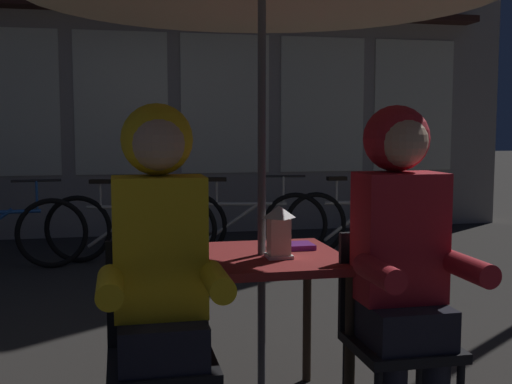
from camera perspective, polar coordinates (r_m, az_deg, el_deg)
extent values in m
cube|color=maroon|center=(2.90, 0.50, -5.93)|extent=(0.72, 0.72, 0.04)
cylinder|color=#2D2319|center=(2.65, -4.75, -15.39)|extent=(0.04, 0.04, 0.70)
cylinder|color=#2D2319|center=(2.80, 8.36, -14.31)|extent=(0.04, 0.04, 0.70)
cylinder|color=#2D2319|center=(3.24, -6.21, -11.47)|extent=(0.04, 0.04, 0.70)
cylinder|color=#2D2319|center=(3.35, 4.57, -10.84)|extent=(0.04, 0.04, 0.70)
cylinder|color=#4C4C51|center=(2.84, 0.51, 2.05)|extent=(0.04, 0.04, 2.25)
cube|color=white|center=(2.82, 2.04, -5.72)|extent=(0.11, 0.11, 0.02)
cube|color=white|center=(2.80, 2.05, -3.95)|extent=(0.09, 0.09, 0.16)
pyramid|color=white|center=(2.79, 2.05, -1.78)|extent=(0.11, 0.11, 0.06)
cube|color=black|center=(2.49, -8.38, -14.96)|extent=(0.40, 0.40, 0.04)
cube|color=black|center=(2.60, -8.73, -8.77)|extent=(0.40, 0.03, 0.42)
cube|color=black|center=(2.72, 12.81, -13.23)|extent=(0.40, 0.40, 0.04)
cylinder|color=black|center=(3.01, 14.34, -15.92)|extent=(0.03, 0.03, 0.41)
cube|color=black|center=(2.82, 11.32, -7.66)|extent=(0.40, 0.03, 0.42)
cube|color=black|center=(2.46, -8.41, -12.78)|extent=(0.32, 0.36, 0.16)
cube|color=yellow|center=(2.41, -8.60, -4.79)|extent=(0.34, 0.22, 0.52)
cylinder|color=yellow|center=(2.23, -3.54, -7.94)|extent=(0.09, 0.30, 0.09)
cylinder|color=yellow|center=(2.21, -12.90, -8.22)|extent=(0.09, 0.30, 0.09)
sphere|color=tan|center=(2.37, -8.73, 4.39)|extent=(0.21, 0.21, 0.21)
sphere|color=yellow|center=(2.42, -8.81, 4.66)|extent=(0.27, 0.27, 0.27)
cube|color=black|center=(2.69, 12.86, -11.21)|extent=(0.32, 0.36, 0.16)
cube|color=red|center=(2.65, 12.66, -3.92)|extent=(0.34, 0.22, 0.52)
cylinder|color=red|center=(2.56, 18.39, -6.47)|extent=(0.09, 0.30, 0.09)
cylinder|color=red|center=(2.40, 10.90, -7.09)|extent=(0.09, 0.30, 0.09)
sphere|color=tan|center=(2.61, 12.85, 4.43)|extent=(0.21, 0.21, 0.21)
sphere|color=red|center=(2.66, 12.39, 4.68)|extent=(0.27, 0.27, 0.27)
cube|color=#EAE5C6|center=(7.95, -21.07, 7.46)|extent=(1.10, 0.02, 1.70)
cube|color=#EAE5C6|center=(7.86, -11.90, 7.74)|extent=(1.10, 0.02, 1.70)
cube|color=#EAE5C6|center=(7.97, -2.74, 7.83)|extent=(1.10, 0.02, 1.70)
cube|color=#EAE5C6|center=(8.27, 5.96, 7.73)|extent=(1.10, 0.02, 1.70)
cube|color=#EAE5C6|center=(8.75, 13.87, 7.49)|extent=(1.10, 0.02, 1.70)
cube|color=#331914|center=(7.84, -12.07, 15.84)|extent=(9.00, 0.36, 0.08)
torus|color=black|center=(6.27, -17.73, -3.51)|extent=(0.66, 0.11, 0.66)
cylinder|color=#1E4C93|center=(6.23, -18.95, -0.32)|extent=(0.02, 0.02, 0.28)
cylinder|color=black|center=(6.21, -19.00, 0.96)|extent=(0.44, 0.06, 0.02)
torus|color=black|center=(6.25, -6.50, -3.31)|extent=(0.66, 0.19, 0.66)
torus|color=black|center=(6.44, -15.57, -3.21)|extent=(0.66, 0.19, 0.66)
cylinder|color=#ADA89E|center=(6.29, -11.14, -1.34)|extent=(0.83, 0.21, 0.04)
cylinder|color=#ADA89E|center=(6.34, -12.20, -2.96)|extent=(0.60, 0.16, 0.44)
cylinder|color=#ADA89E|center=(6.34, -13.70, -0.25)|extent=(0.02, 0.02, 0.24)
cube|color=black|center=(6.33, -13.73, 0.92)|extent=(0.21, 0.12, 0.04)
cylinder|color=#ADA89E|center=(6.21, -7.66, -0.07)|extent=(0.02, 0.02, 0.28)
cylinder|color=black|center=(6.20, -7.68, 1.22)|extent=(0.44, 0.12, 0.02)
torus|color=black|center=(6.50, 3.53, -2.93)|extent=(0.66, 0.17, 0.66)
torus|color=black|center=(6.48, -5.50, -2.96)|extent=(0.66, 0.17, 0.66)
cylinder|color=#ADA89E|center=(6.44, -0.98, -1.07)|extent=(0.83, 0.19, 0.04)
cylinder|color=#ADA89E|center=(6.46, -2.07, -2.67)|extent=(0.60, 0.15, 0.44)
cylinder|color=#ADA89E|center=(6.43, -3.53, -0.02)|extent=(0.02, 0.02, 0.24)
cube|color=black|center=(6.42, -3.54, 1.14)|extent=(0.21, 0.12, 0.04)
cylinder|color=#ADA89E|center=(6.44, 2.46, 0.18)|extent=(0.02, 0.02, 0.28)
cylinder|color=black|center=(6.43, 2.47, 1.42)|extent=(0.44, 0.10, 0.02)
torus|color=black|center=(6.92, 13.39, -2.54)|extent=(0.66, 0.05, 0.66)
torus|color=black|center=(6.54, 5.31, -2.88)|extent=(0.66, 0.05, 0.66)
cylinder|color=#ADA89E|center=(6.69, 9.49, -0.90)|extent=(0.84, 0.04, 0.04)
cylinder|color=#ADA89E|center=(6.67, 8.49, -2.47)|extent=(0.61, 0.04, 0.44)
cylinder|color=#ADA89E|center=(6.57, 7.20, 0.08)|extent=(0.02, 0.02, 0.24)
cube|color=black|center=(6.56, 7.22, 1.21)|extent=(0.20, 0.08, 0.04)
cylinder|color=#ADA89E|center=(6.83, 12.53, 0.36)|extent=(0.02, 0.02, 0.28)
cylinder|color=black|center=(6.82, 12.56, 1.53)|extent=(0.44, 0.03, 0.02)
cube|color=#661E7A|center=(3.03, 3.20, -4.84)|extent=(0.20, 0.14, 0.02)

